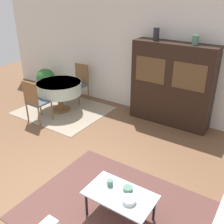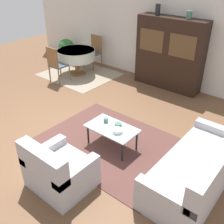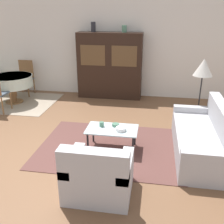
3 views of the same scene
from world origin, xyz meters
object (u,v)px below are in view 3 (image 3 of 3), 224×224
(dining_chair_far, at_px, (25,76))
(floor_lamp, at_px, (203,70))
(vase_short, at_px, (124,29))
(bowl_small, at_px, (116,125))
(coffee_table, at_px, (112,131))
(vase_tall, at_px, (93,27))
(couch, at_px, (204,139))
(armchair, at_px, (98,176))
(bowl, at_px, (121,129))
(cup, at_px, (102,124))
(display_cabinet, at_px, (110,66))
(dining_table, at_px, (12,81))

(dining_chair_far, xyz_separation_m, floor_lamp, (4.85, -1.53, 0.69))
(vase_short, bearing_deg, floor_lamp, -41.88)
(dining_chair_far, distance_m, bowl_small, 4.25)
(coffee_table, relative_size, vase_tall, 3.51)
(dining_chair_far, bearing_deg, couch, 149.50)
(armchair, distance_m, bowl, 1.27)
(bowl_small, bearing_deg, dining_chair_far, 138.75)
(dining_chair_far, bearing_deg, cup, 135.82)
(bowl_small, xyz_separation_m, vase_short, (-0.22, 2.96, 1.51))
(couch, relative_size, bowl_small, 15.88)
(display_cabinet, height_order, dining_chair_far, display_cabinet)
(armchair, xyz_separation_m, bowl_small, (0.02, 1.43, 0.13))
(armchair, distance_m, vase_short, 4.68)
(cup, height_order, vase_short, vase_short)
(armchair, bearing_deg, cup, 99.51)
(coffee_table, distance_m, cup, 0.23)
(coffee_table, xyz_separation_m, floor_lamp, (1.71, 1.39, 0.89))
(couch, bearing_deg, armchair, 130.63)
(armchair, bearing_deg, floor_lamp, 57.95)
(vase_tall, distance_m, vase_short, 0.86)
(cup, bearing_deg, vase_tall, 105.38)
(display_cabinet, relative_size, vase_tall, 6.96)
(armchair, xyz_separation_m, cup, (-0.23, 1.37, 0.15))
(armchair, height_order, dining_table, armchair)
(bowl, distance_m, bowl_small, 0.22)
(couch, distance_m, coffee_table, 1.66)
(vase_tall, bearing_deg, dining_chair_far, -175.78)
(armchair, xyz_separation_m, display_cabinet, (-0.60, 4.38, 0.62))
(bowl_small, bearing_deg, couch, -0.96)
(bowl, distance_m, vase_tall, 3.69)
(coffee_table, bearing_deg, cup, 162.16)
(floor_lamp, relative_size, vase_short, 7.97)
(cup, xyz_separation_m, vase_short, (0.03, 3.01, 1.49))
(coffee_table, distance_m, bowl, 0.19)
(vase_tall, bearing_deg, floor_lamp, -31.63)
(dining_table, distance_m, floor_lamp, 4.96)
(couch, distance_m, dining_table, 5.22)
(dining_table, height_order, vase_short, vase_short)
(display_cabinet, bearing_deg, floor_lamp, -36.44)
(cup, bearing_deg, bowl, -17.98)
(armchair, xyz_separation_m, floor_lamp, (1.69, 2.69, 0.96))
(armchair, height_order, coffee_table, armchair)
(cup, bearing_deg, coffee_table, -17.84)
(floor_lamp, distance_m, vase_tall, 3.30)
(bowl, xyz_separation_m, vase_tall, (-1.20, 3.13, 1.54))
(couch, relative_size, dining_chair_far, 2.03)
(coffee_table, bearing_deg, couch, 3.29)
(display_cabinet, relative_size, bowl, 10.04)
(vase_tall, bearing_deg, cup, -74.62)
(armchair, xyz_separation_m, dining_table, (-3.17, 3.44, 0.30))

